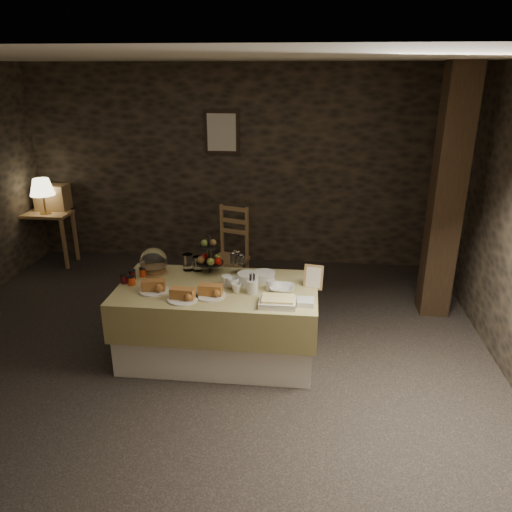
# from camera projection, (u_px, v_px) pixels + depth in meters

# --- Properties ---
(ground_plane) EXTENTS (5.50, 5.00, 0.01)m
(ground_plane) POSITION_uv_depth(u_px,v_px,m) (198.00, 354.00, 4.71)
(ground_plane) COLOR black
(ground_plane) RESTS_ON ground
(room_shell) EXTENTS (5.52, 5.02, 2.60)m
(room_shell) POSITION_uv_depth(u_px,v_px,m) (190.00, 192.00, 4.15)
(room_shell) COLOR black
(room_shell) RESTS_ON ground
(buffet_table) EXTENTS (1.78, 0.94, 0.70)m
(buffet_table) POSITION_uv_depth(u_px,v_px,m) (218.00, 317.00, 4.54)
(buffet_table) COLOR white
(buffet_table) RESTS_ON ground_plane
(console_table) EXTENTS (0.67, 0.38, 0.72)m
(console_table) POSITION_uv_depth(u_px,v_px,m) (46.00, 222.00, 6.67)
(console_table) COLOR #9D7747
(console_table) RESTS_ON ground_plane
(table_lamp) EXTENTS (0.31, 0.31, 0.47)m
(table_lamp) POSITION_uv_depth(u_px,v_px,m) (42.00, 187.00, 6.44)
(table_lamp) COLOR #B18D43
(table_lamp) RESTS_ON console_table
(wine_rack) EXTENTS (0.42, 0.26, 0.34)m
(wine_rack) POSITION_uv_depth(u_px,v_px,m) (52.00, 197.00, 6.72)
(wine_rack) COLOR #9D7747
(wine_rack) RESTS_ON console_table
(chair) EXTENTS (0.53, 0.51, 0.70)m
(chair) POSITION_uv_depth(u_px,v_px,m) (229.00, 246.00, 6.36)
(chair) COLOR #9D7747
(chair) RESTS_ON ground_plane
(timber_column) EXTENTS (0.30, 0.30, 2.60)m
(timber_column) POSITION_uv_depth(u_px,v_px,m) (447.00, 196.00, 5.09)
(timber_column) COLOR black
(timber_column) RESTS_ON ground_plane
(framed_picture) EXTENTS (0.45, 0.04, 0.55)m
(framed_picture) POSITION_uv_depth(u_px,v_px,m) (222.00, 132.00, 6.39)
(framed_picture) COLOR black
(framed_picture) RESTS_ON room_shell
(plate_stack_a) EXTENTS (0.19, 0.19, 0.10)m
(plate_stack_a) POSITION_uv_depth(u_px,v_px,m) (248.00, 279.00, 4.48)
(plate_stack_a) COLOR silver
(plate_stack_a) RESTS_ON buffet_table
(plate_stack_b) EXTENTS (0.20, 0.20, 0.08)m
(plate_stack_b) POSITION_uv_depth(u_px,v_px,m) (264.00, 276.00, 4.55)
(plate_stack_b) COLOR silver
(plate_stack_b) RESTS_ON buffet_table
(cutlery_holder) EXTENTS (0.10, 0.10, 0.12)m
(cutlery_holder) POSITION_uv_depth(u_px,v_px,m) (252.00, 287.00, 4.29)
(cutlery_holder) COLOR silver
(cutlery_holder) RESTS_ON buffet_table
(cup_a) EXTENTS (0.13, 0.13, 0.09)m
(cup_a) POSITION_uv_depth(u_px,v_px,m) (233.00, 283.00, 4.41)
(cup_a) COLOR silver
(cup_a) RESTS_ON buffet_table
(cup_b) EXTENTS (0.11, 0.11, 0.08)m
(cup_b) POSITION_uv_depth(u_px,v_px,m) (236.00, 288.00, 4.31)
(cup_b) COLOR silver
(cup_b) RESTS_ON buffet_table
(mug_c) EXTENTS (0.09, 0.09, 0.09)m
(mug_c) POSITION_uv_depth(u_px,v_px,m) (227.00, 281.00, 4.44)
(mug_c) COLOR silver
(mug_c) RESTS_ON buffet_table
(mug_d) EXTENTS (0.08, 0.08, 0.09)m
(mug_d) POSITION_uv_depth(u_px,v_px,m) (271.00, 285.00, 4.36)
(mug_d) COLOR silver
(mug_d) RESTS_ON buffet_table
(bowl) EXTENTS (0.23, 0.23, 0.05)m
(bowl) POSITION_uv_depth(u_px,v_px,m) (282.00, 289.00, 4.33)
(bowl) COLOR silver
(bowl) RESTS_ON buffet_table
(cake_dome) EXTENTS (0.26, 0.26, 0.26)m
(cake_dome) POSITION_uv_depth(u_px,v_px,m) (154.00, 263.00, 4.70)
(cake_dome) COLOR #9D7747
(cake_dome) RESTS_ON buffet_table
(fruit_stand) EXTENTS (0.26, 0.26, 0.37)m
(fruit_stand) POSITION_uv_depth(u_px,v_px,m) (210.00, 259.00, 4.69)
(fruit_stand) COLOR black
(fruit_stand) RESTS_ON buffet_table
(bread_platter_left) EXTENTS (0.26, 0.26, 0.11)m
(bread_platter_left) POSITION_uv_depth(u_px,v_px,m) (154.00, 287.00, 4.33)
(bread_platter_left) COLOR silver
(bread_platter_left) RESTS_ON buffet_table
(bread_platter_center) EXTENTS (0.26, 0.26, 0.11)m
(bread_platter_center) POSITION_uv_depth(u_px,v_px,m) (183.00, 296.00, 4.17)
(bread_platter_center) COLOR silver
(bread_platter_center) RESTS_ON buffet_table
(bread_platter_right) EXTENTS (0.26, 0.26, 0.11)m
(bread_platter_right) POSITION_uv_depth(u_px,v_px,m) (210.00, 292.00, 4.25)
(bread_platter_right) COLOR silver
(bread_platter_right) RESTS_ON buffet_table
(jam_jars) EXTENTS (0.18, 0.26, 0.07)m
(jam_jars) POSITION_uv_depth(u_px,v_px,m) (133.00, 277.00, 4.55)
(jam_jars) COLOR #510E16
(jam_jars) RESTS_ON buffet_table
(tart_dish) EXTENTS (0.30, 0.22, 0.07)m
(tart_dish) POSITION_uv_depth(u_px,v_px,m) (278.00, 302.00, 4.08)
(tart_dish) COLOR silver
(tart_dish) RESTS_ON buffet_table
(square_dish) EXTENTS (0.14, 0.14, 0.04)m
(square_dish) POSITION_uv_depth(u_px,v_px,m) (305.00, 302.00, 4.10)
(square_dish) COLOR silver
(square_dish) RESTS_ON buffet_table
(menu_frame) EXTENTS (0.18, 0.10, 0.22)m
(menu_frame) POSITION_uv_depth(u_px,v_px,m) (313.00, 277.00, 4.41)
(menu_frame) COLOR #9D7747
(menu_frame) RESTS_ON buffet_table
(storage_jar_a) EXTENTS (0.10, 0.10, 0.16)m
(storage_jar_a) POSITION_uv_depth(u_px,v_px,m) (188.00, 262.00, 4.78)
(storage_jar_a) COLOR white
(storage_jar_a) RESTS_ON buffet_table
(storage_jar_b) EXTENTS (0.09, 0.09, 0.14)m
(storage_jar_b) POSITION_uv_depth(u_px,v_px,m) (198.00, 264.00, 4.77)
(storage_jar_b) COLOR white
(storage_jar_b) RESTS_ON buffet_table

